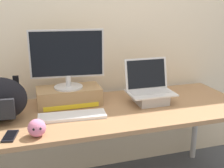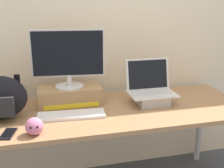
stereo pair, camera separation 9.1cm
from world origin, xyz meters
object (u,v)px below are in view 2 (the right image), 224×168
object	(u,v)px
toner_box_yellow	(70,95)
plush_toy	(34,126)
external_keyboard	(71,115)
cell_phone	(8,134)
messenger_backpack	(0,98)
open_laptop	(151,94)
desktop_monitor	(68,58)

from	to	relation	value
toner_box_yellow	plush_toy	xyz separation A→B (m)	(-0.25, -0.45, -0.01)
external_keyboard	cell_phone	world-z (taller)	external_keyboard
external_keyboard	messenger_backpack	size ratio (longest dim) A/B	1.28
open_laptop	plush_toy	xyz separation A→B (m)	(-0.83, -0.32, -0.02)
messenger_backpack	plush_toy	distance (m)	0.37
toner_box_yellow	open_laptop	size ratio (longest dim) A/B	1.35
desktop_monitor	external_keyboard	xyz separation A→B (m)	(-0.02, -0.24, -0.33)
desktop_monitor	messenger_backpack	size ratio (longest dim) A/B	1.47
toner_box_yellow	external_keyboard	distance (m)	0.25
messenger_backpack	cell_phone	world-z (taller)	messenger_backpack
toner_box_yellow	messenger_backpack	xyz separation A→B (m)	(-0.45, -0.16, 0.08)
plush_toy	cell_phone	bearing A→B (deg)	166.50
desktop_monitor	messenger_backpack	xyz separation A→B (m)	(-0.45, -0.15, -0.20)
desktop_monitor	open_laptop	xyz separation A→B (m)	(0.58, -0.13, -0.27)
messenger_backpack	plush_toy	bearing A→B (deg)	-49.48
toner_box_yellow	plush_toy	distance (m)	0.51
toner_box_yellow	open_laptop	xyz separation A→B (m)	(0.58, -0.13, 0.00)
external_keyboard	desktop_monitor	bearing A→B (deg)	90.48
external_keyboard	plush_toy	size ratio (longest dim) A/B	4.42
external_keyboard	cell_phone	size ratio (longest dim) A/B	3.01
desktop_monitor	messenger_backpack	bearing A→B (deg)	-154.54
toner_box_yellow	plush_toy	size ratio (longest dim) A/B	4.49
desktop_monitor	plush_toy	bearing A→B (deg)	-112.32
external_keyboard	plush_toy	distance (m)	0.31
messenger_backpack	cell_phone	bearing A→B (deg)	-71.65
open_laptop	plush_toy	size ratio (longest dim) A/B	3.32
external_keyboard	plush_toy	bearing A→B (deg)	-133.76
external_keyboard	cell_phone	distance (m)	0.41
desktop_monitor	open_laptop	size ratio (longest dim) A/B	1.53
open_laptop	plush_toy	world-z (taller)	open_laptop
desktop_monitor	plush_toy	xyz separation A→B (m)	(-0.25, -0.45, -0.29)
toner_box_yellow	external_keyboard	bearing A→B (deg)	-94.11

